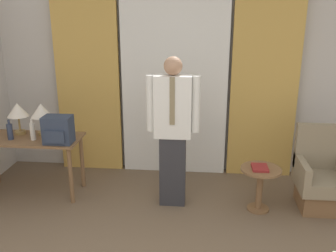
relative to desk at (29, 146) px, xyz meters
name	(u,v)px	position (x,y,z in m)	size (l,w,h in m)	color
wall_back	(175,76)	(1.73, 0.96, 0.72)	(10.00, 0.06, 2.70)	beige
curtain_sheer_center	(174,83)	(1.73, 0.83, 0.66)	(1.43, 0.06, 2.58)	white
curtain_drape_left	(88,81)	(0.54, 0.83, 0.66)	(0.88, 0.06, 2.58)	gold
curtain_drape_right	(264,84)	(2.93, 0.83, 0.66)	(0.88, 0.06, 2.58)	gold
desk	(29,146)	(0.00, 0.00, 0.00)	(1.30, 0.55, 0.74)	brown
table_lamp_left	(18,111)	(-0.15, 0.13, 0.40)	(0.26, 0.26, 0.40)	#9E7F47
table_lamp_right	(41,112)	(0.15, 0.13, 0.40)	(0.26, 0.26, 0.40)	#9E7F47
bottle_near_edge	(33,131)	(0.11, -0.07, 0.21)	(0.06, 0.06, 0.26)	silver
bottle_by_lamp	(10,131)	(-0.17, -0.08, 0.21)	(0.07, 0.07, 0.25)	#2D3851
backpack	(58,130)	(0.46, -0.14, 0.27)	(0.33, 0.25, 0.32)	#2D384C
person	(173,127)	(1.79, -0.12, 0.33)	(0.60, 0.21, 1.76)	#2D2D33
armchair	(320,179)	(3.52, -0.01, -0.29)	(0.55, 0.58, 0.96)	brown
side_table	(260,182)	(2.80, -0.17, -0.28)	(0.46, 0.46, 0.52)	brown
book	(260,168)	(2.78, -0.19, -0.09)	(0.18, 0.21, 0.03)	maroon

